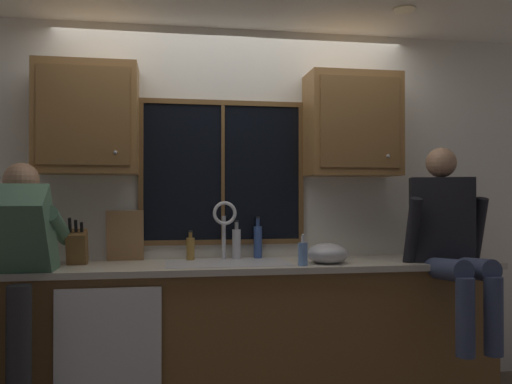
{
  "coord_description": "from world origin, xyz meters",
  "views": [
    {
      "loc": [
        -0.48,
        -3.8,
        1.35
      ],
      "look_at": [
        0.1,
        -0.3,
        1.38
      ],
      "focal_mm": 37.83,
      "sensor_mm": 36.0,
      "label": 1
    }
  ],
  "objects_px": {
    "person_sitting_on_counter": "(449,235)",
    "cutting_board": "(125,236)",
    "person_standing": "(10,267)",
    "soap_dispenser": "(303,253)",
    "mixing_bowl": "(327,254)",
    "bottle_tall_clear": "(236,243)",
    "bottle_amber_small": "(190,248)",
    "bottle_green_glass": "(258,241)",
    "knife_block": "(77,248)"
  },
  "relations": [
    {
      "from": "person_sitting_on_counter",
      "to": "cutting_board",
      "type": "relative_size",
      "value": 3.64
    },
    {
      "from": "person_standing",
      "to": "soap_dispenser",
      "type": "bearing_deg",
      "value": 3.24
    },
    {
      "from": "mixing_bowl",
      "to": "soap_dispenser",
      "type": "bearing_deg",
      "value": -152.85
    },
    {
      "from": "bottle_tall_clear",
      "to": "mixing_bowl",
      "type": "bearing_deg",
      "value": -29.33
    },
    {
      "from": "person_standing",
      "to": "cutting_board",
      "type": "height_order",
      "value": "person_standing"
    },
    {
      "from": "person_sitting_on_counter",
      "to": "bottle_tall_clear",
      "type": "relative_size",
      "value": 4.69
    },
    {
      "from": "mixing_bowl",
      "to": "soap_dispenser",
      "type": "distance_m",
      "value": 0.21
    },
    {
      "from": "bottle_amber_small",
      "to": "soap_dispenser",
      "type": "bearing_deg",
      "value": -30.62
    },
    {
      "from": "person_sitting_on_counter",
      "to": "cutting_board",
      "type": "bearing_deg",
      "value": 166.89
    },
    {
      "from": "person_standing",
      "to": "bottle_amber_small",
      "type": "distance_m",
      "value": 1.14
    },
    {
      "from": "person_standing",
      "to": "bottle_green_glass",
      "type": "distance_m",
      "value": 1.59
    },
    {
      "from": "knife_block",
      "to": "mixing_bowl",
      "type": "xyz_separation_m",
      "value": [
        1.6,
        -0.18,
        -0.05
      ]
    },
    {
      "from": "cutting_board",
      "to": "bottle_amber_small",
      "type": "distance_m",
      "value": 0.44
    },
    {
      "from": "person_sitting_on_counter",
      "to": "bottle_amber_small",
      "type": "height_order",
      "value": "person_sitting_on_counter"
    },
    {
      "from": "knife_block",
      "to": "bottle_amber_small",
      "type": "height_order",
      "value": "knife_block"
    },
    {
      "from": "cutting_board",
      "to": "mixing_bowl",
      "type": "xyz_separation_m",
      "value": [
        1.31,
        -0.33,
        -0.11
      ]
    },
    {
      "from": "person_standing",
      "to": "bottle_amber_small",
      "type": "bearing_deg",
      "value": 26.1
    },
    {
      "from": "cutting_board",
      "to": "mixing_bowl",
      "type": "bearing_deg",
      "value": -14.23
    },
    {
      "from": "person_standing",
      "to": "bottle_tall_clear",
      "type": "relative_size",
      "value": 5.79
    },
    {
      "from": "person_standing",
      "to": "bottle_tall_clear",
      "type": "bearing_deg",
      "value": 20.77
    },
    {
      "from": "mixing_bowl",
      "to": "bottle_green_glass",
      "type": "bearing_deg",
      "value": 138.79
    },
    {
      "from": "knife_block",
      "to": "bottle_green_glass",
      "type": "distance_m",
      "value": 1.21
    },
    {
      "from": "bottle_green_glass",
      "to": "knife_block",
      "type": "bearing_deg",
      "value": -171.9
    },
    {
      "from": "knife_block",
      "to": "cutting_board",
      "type": "relative_size",
      "value": 0.93
    },
    {
      "from": "person_standing",
      "to": "cutting_board",
      "type": "relative_size",
      "value": 4.5
    },
    {
      "from": "bottle_tall_clear",
      "to": "knife_block",
      "type": "bearing_deg",
      "value": -172.69
    },
    {
      "from": "soap_dispenser",
      "to": "bottle_tall_clear",
      "type": "distance_m",
      "value": 0.55
    },
    {
      "from": "knife_block",
      "to": "mixing_bowl",
      "type": "height_order",
      "value": "knife_block"
    },
    {
      "from": "mixing_bowl",
      "to": "bottle_green_glass",
      "type": "distance_m",
      "value": 0.54
    },
    {
      "from": "person_standing",
      "to": "soap_dispenser",
      "type": "xyz_separation_m",
      "value": [
        1.71,
        0.1,
        0.04
      ]
    },
    {
      "from": "knife_block",
      "to": "cutting_board",
      "type": "height_order",
      "value": "cutting_board"
    },
    {
      "from": "bottle_amber_small",
      "to": "person_standing",
      "type": "bearing_deg",
      "value": -153.9
    },
    {
      "from": "person_standing",
      "to": "mixing_bowl",
      "type": "distance_m",
      "value": 1.91
    },
    {
      "from": "soap_dispenser",
      "to": "person_sitting_on_counter",
      "type": "bearing_deg",
      "value": -3.26
    },
    {
      "from": "person_sitting_on_counter",
      "to": "cutting_board",
      "type": "height_order",
      "value": "person_sitting_on_counter"
    },
    {
      "from": "mixing_bowl",
      "to": "bottle_amber_small",
      "type": "xyz_separation_m",
      "value": [
        -0.87,
        0.31,
        0.02
      ]
    },
    {
      "from": "person_standing",
      "to": "bottle_tall_clear",
      "type": "height_order",
      "value": "person_standing"
    },
    {
      "from": "person_sitting_on_counter",
      "to": "soap_dispenser",
      "type": "height_order",
      "value": "person_sitting_on_counter"
    },
    {
      "from": "mixing_bowl",
      "to": "bottle_amber_small",
      "type": "distance_m",
      "value": 0.93
    },
    {
      "from": "cutting_board",
      "to": "bottle_tall_clear",
      "type": "distance_m",
      "value": 0.75
    },
    {
      "from": "person_standing",
      "to": "bottle_amber_small",
      "type": "height_order",
      "value": "person_standing"
    },
    {
      "from": "person_standing",
      "to": "bottle_tall_clear",
      "type": "distance_m",
      "value": 1.43
    },
    {
      "from": "bottle_tall_clear",
      "to": "bottle_amber_small",
      "type": "bearing_deg",
      "value": -178.8
    },
    {
      "from": "soap_dispenser",
      "to": "bottle_amber_small",
      "type": "bearing_deg",
      "value": 149.38
    },
    {
      "from": "person_sitting_on_counter",
      "to": "bottle_amber_small",
      "type": "distance_m",
      "value": 1.71
    },
    {
      "from": "bottle_amber_small",
      "to": "mixing_bowl",
      "type": "bearing_deg",
      "value": -19.35
    },
    {
      "from": "bottle_amber_small",
      "to": "knife_block",
      "type": "bearing_deg",
      "value": -170.07
    },
    {
      "from": "bottle_tall_clear",
      "to": "bottle_green_glass",
      "type": "bearing_deg",
      "value": 13.2
    },
    {
      "from": "person_sitting_on_counter",
      "to": "mixing_bowl",
      "type": "relative_size",
      "value": 4.65
    },
    {
      "from": "mixing_bowl",
      "to": "bottle_green_glass",
      "type": "height_order",
      "value": "bottle_green_glass"
    }
  ]
}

